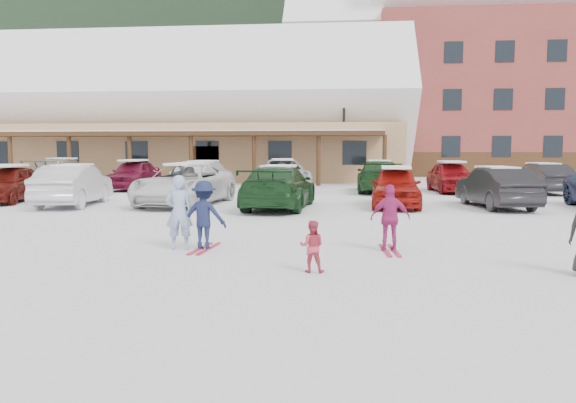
# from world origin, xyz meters

# --- Properties ---
(ground) EXTENTS (160.00, 160.00, 0.00)m
(ground) POSITION_xyz_m (0.00, 0.00, 0.00)
(ground) COLOR silver
(ground) RESTS_ON ground
(forested_hillside) EXTENTS (300.00, 70.00, 38.00)m
(forested_hillside) POSITION_xyz_m (0.00, 85.00, 19.00)
(forested_hillside) COLOR black
(forested_hillside) RESTS_ON ground
(day_lodge) EXTENTS (29.12, 12.50, 10.38)m
(day_lodge) POSITION_xyz_m (-9.00, 27.96, 3.94)
(day_lodge) COLOR tan
(day_lodge) RESTS_ON ground
(alpine_hotel) EXTENTS (31.48, 14.01, 21.48)m
(alpine_hotel) POSITION_xyz_m (14.27, 38.00, 8.63)
(alpine_hotel) COLOR maroon
(alpine_hotel) RESTS_ON ground
(lamp_post) EXTENTS (0.50, 0.25, 6.44)m
(lamp_post) POSITION_xyz_m (1.37, 24.25, 3.62)
(lamp_post) COLOR black
(lamp_post) RESTS_ON ground
(conifer_2) EXTENTS (5.28, 5.28, 12.24)m
(conifer_2) POSITION_xyz_m (-30.00, 42.00, 6.83)
(conifer_2) COLOR black
(conifer_2) RESTS_ON ground
(conifer_3) EXTENTS (3.96, 3.96, 9.18)m
(conifer_3) POSITION_xyz_m (6.00, 44.00, 5.12)
(conifer_3) COLOR black
(conifer_3) RESTS_ON ground
(adult_skier) EXTENTS (0.61, 0.44, 1.54)m
(adult_skier) POSITION_xyz_m (-1.93, 0.88, 0.77)
(adult_skier) COLOR #92A4CB
(adult_skier) RESTS_ON ground
(toddler_red) EXTENTS (0.44, 0.35, 0.88)m
(toddler_red) POSITION_xyz_m (0.90, -0.98, 0.44)
(toddler_red) COLOR #C23749
(toddler_red) RESTS_ON ground
(child_navy) EXTENTS (0.96, 0.60, 1.42)m
(child_navy) POSITION_xyz_m (-1.42, 0.94, 0.71)
(child_navy) COLOR #151D3D
(child_navy) RESTS_ON ground
(skis_child_navy) EXTENTS (0.32, 1.41, 0.03)m
(skis_child_navy) POSITION_xyz_m (-1.42, 0.94, 0.01)
(skis_child_navy) COLOR #AA1830
(skis_child_navy) RESTS_ON ground
(child_magenta) EXTENTS (0.81, 0.39, 1.35)m
(child_magenta) POSITION_xyz_m (2.36, 1.11, 0.68)
(child_magenta) COLOR #B2266E
(child_magenta) RESTS_ON ground
(skis_child_magenta) EXTENTS (0.30, 1.41, 0.03)m
(skis_child_magenta) POSITION_xyz_m (2.36, 1.11, 0.01)
(skis_child_magenta) COLOR #AA1830
(skis_child_magenta) RESTS_ON ground
(parked_car_0) EXTENTS (2.27, 4.38, 1.43)m
(parked_car_0) POSITION_xyz_m (-11.49, 10.17, 0.71)
(parked_car_0) COLOR #5C130D
(parked_car_0) RESTS_ON ground
(parked_car_1) EXTENTS (2.11, 4.64, 1.48)m
(parked_car_1) POSITION_xyz_m (-8.33, 9.12, 0.74)
(parked_car_1) COLOR silver
(parked_car_1) RESTS_ON ground
(parked_car_2) EXTENTS (2.99, 5.64, 1.51)m
(parked_car_2) POSITION_xyz_m (-4.41, 9.83, 0.76)
(parked_car_2) COLOR white
(parked_car_2) RESTS_ON ground
(parked_car_3) EXTENTS (2.38, 5.19, 1.47)m
(parked_car_3) POSITION_xyz_m (-0.81, 8.87, 0.73)
(parked_car_3) COLOR #173C1B
(parked_car_3) RESTS_ON ground
(parked_car_4) EXTENTS (1.92, 4.25, 1.41)m
(parked_car_4) POSITION_xyz_m (3.24, 9.87, 0.71)
(parked_car_4) COLOR #A3160F
(parked_car_4) RESTS_ON ground
(parked_car_5) EXTENTS (2.06, 4.46, 1.42)m
(parked_car_5) POSITION_xyz_m (6.71, 9.89, 0.71)
(parked_car_5) COLOR black
(parked_car_5) RESTS_ON ground
(parked_car_7) EXTENTS (2.58, 5.49, 1.55)m
(parked_car_7) POSITION_xyz_m (-13.16, 17.58, 0.77)
(parked_car_7) COLOR gray
(parked_car_7) RESTS_ON ground
(parked_car_8) EXTENTS (1.76, 4.36, 1.48)m
(parked_car_8) POSITION_xyz_m (-9.11, 16.99, 0.74)
(parked_car_8) COLOR maroon
(parked_car_8) RESTS_ON ground
(parked_car_9) EXTENTS (2.12, 4.58, 1.46)m
(parked_car_9) POSITION_xyz_m (-5.41, 16.58, 0.73)
(parked_car_9) COLOR #ABAAAF
(parked_car_9) RESTS_ON ground
(parked_car_10) EXTENTS (3.46, 5.88, 1.54)m
(parked_car_10) POSITION_xyz_m (-1.62, 17.27, 0.77)
(parked_car_10) COLOR silver
(parked_car_10) RESTS_ON ground
(parked_car_11) EXTENTS (2.24, 5.19, 1.49)m
(parked_car_11) POSITION_xyz_m (3.08, 16.62, 0.74)
(parked_car_11) COLOR #1A3E1C
(parked_car_11) RESTS_ON ground
(parked_car_12) EXTENTS (1.98, 4.37, 1.46)m
(parked_car_12) POSITION_xyz_m (6.44, 16.83, 0.73)
(parked_car_12) COLOR maroon
(parked_car_12) RESTS_ON ground
(parked_car_13) EXTENTS (1.77, 4.29, 1.38)m
(parked_car_13) POSITION_xyz_m (10.53, 16.66, 0.69)
(parked_car_13) COLOR black
(parked_car_13) RESTS_ON ground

